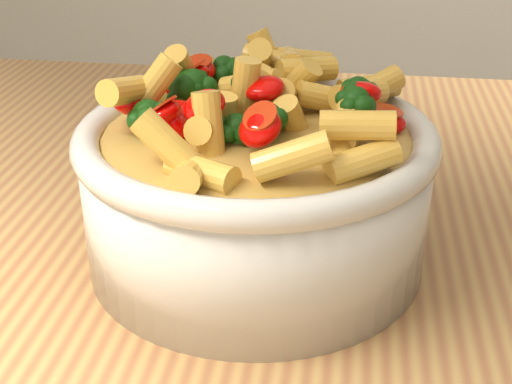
# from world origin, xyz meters

# --- Properties ---
(table) EXTENTS (1.20, 0.80, 0.90)m
(table) POSITION_xyz_m (0.00, 0.00, 0.80)
(table) COLOR tan
(table) RESTS_ON ground
(serving_bowl) EXTENTS (0.23, 0.23, 0.10)m
(serving_bowl) POSITION_xyz_m (-0.02, -0.02, 0.95)
(serving_bowl) COLOR silver
(serving_bowl) RESTS_ON table
(pasta_salad) EXTENTS (0.18, 0.18, 0.04)m
(pasta_salad) POSITION_xyz_m (-0.02, -0.02, 1.01)
(pasta_salad) COLOR #FDBC4F
(pasta_salad) RESTS_ON serving_bowl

